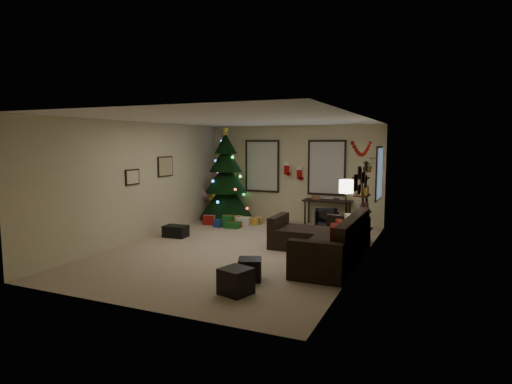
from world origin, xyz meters
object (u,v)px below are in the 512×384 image
(christmas_tree, at_px, (226,181))
(sofa, at_px, (326,243))
(desk, at_px, (327,203))
(bookshelf, at_px, (364,207))
(desk_chair, at_px, (326,220))

(christmas_tree, xyz_separation_m, sofa, (3.68, -2.88, -0.84))
(desk, bearing_deg, bookshelf, -53.81)
(sofa, distance_m, desk_chair, 2.62)
(desk, distance_m, bookshelf, 2.13)
(sofa, xyz_separation_m, bookshelf, (0.47, 1.48, 0.53))
(desk_chair, relative_size, bookshelf, 0.33)
(sofa, height_order, desk_chair, sofa)
(christmas_tree, xyz_separation_m, bookshelf, (4.15, -1.40, -0.31))
(desk_chair, bearing_deg, christmas_tree, 158.45)
(christmas_tree, xyz_separation_m, desk, (2.90, 0.31, -0.52))
(christmas_tree, relative_size, desk, 2.12)
(desk, relative_size, desk_chair, 2.29)
(sofa, distance_m, bookshelf, 1.64)
(sofa, bearing_deg, christmas_tree, 141.96)
(desk_chair, xyz_separation_m, bookshelf, (1.10, -1.06, 0.54))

